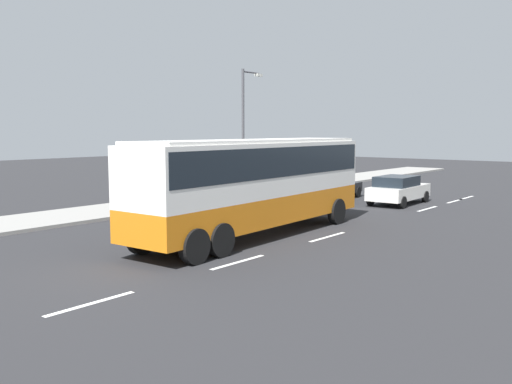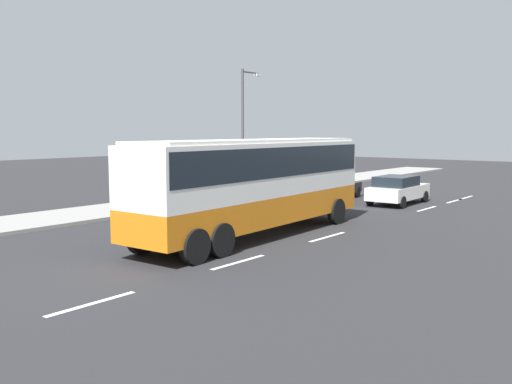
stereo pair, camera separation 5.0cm
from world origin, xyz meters
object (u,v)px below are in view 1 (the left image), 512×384
Objects in this scene: coach_bus at (256,177)px; pedestrian_near_curb at (229,180)px; car_white_minivan at (398,189)px; car_black_sedan at (332,186)px; street_lamp at (245,124)px.

coach_bus reaches higher than pedestrian_near_curb.
pedestrian_near_curb is at bearing 44.21° from coach_bus.
coach_bus is 12.10m from car_white_minivan.
car_black_sedan is 1.06× the size of car_white_minivan.
pedestrian_near_curb reaches higher than car_black_sedan.
coach_bus is 6.74× the size of pedestrian_near_curb.
car_white_minivan is (12.02, -0.25, -1.45)m from coach_bus.
coach_bus is at bearing 177.29° from car_white_minivan.
pedestrian_near_curb is at bearing 122.98° from car_black_sedan.
coach_bus is 12.33m from street_lamp.
car_black_sedan is at bearing -60.98° from street_lamp.
coach_bus is at bearing -169.11° from car_black_sedan.
car_white_minivan reaches higher than car_black_sedan.
street_lamp reaches higher than pedestrian_near_curb.
coach_bus is 11.34m from pedestrian_near_curb.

